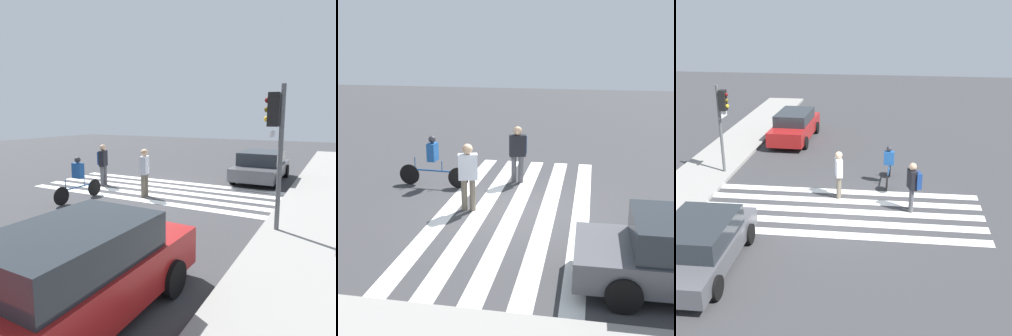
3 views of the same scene
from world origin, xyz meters
The scene contains 9 objects.
ground_plane centered at (0.00, 0.00, 0.00)m, with size 60.00×60.00×0.00m, color #38383A.
sidewalk_curb centered at (0.00, 6.25, 0.07)m, with size 36.00×2.50×0.14m.
crosswalk_stripes centered at (0.00, 0.00, 0.00)m, with size 3.95×10.00×0.01m.
traffic_light centered at (3.04, 5.26, 2.68)m, with size 0.60×0.50×3.83m.
pedestrian_adult_tall_backpack centered at (0.33, -2.50, 1.06)m, with size 0.55×0.52×1.81m.
pedestrian_child_with_backpack centered at (1.22, 0.23, 1.03)m, with size 0.55×0.36×1.82m.
cyclist_mid_street centered at (2.83, -1.59, 0.86)m, with size 2.26×0.41×1.60m.
car_parked_dark_suv centered at (-4.00, 3.46, 0.72)m, with size 4.58×2.13×1.40m.
car_parked_silver_sedan centered at (8.33, 3.48, 0.78)m, with size 4.67×2.01×1.54m.
Camera 1 is at (11.56, 6.75, 3.07)m, focal length 35.00 mm.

